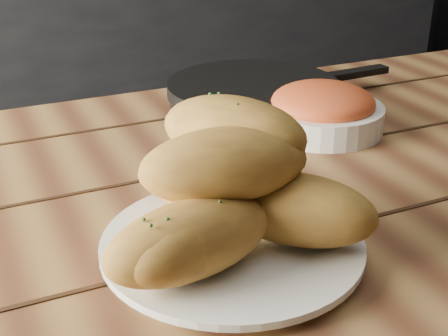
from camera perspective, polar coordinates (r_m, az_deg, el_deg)
counter at (r=2.75m, az=-9.01°, el=11.04°), size 2.80×0.60×0.90m
table at (r=0.80m, az=0.88°, el=-9.17°), size 1.52×0.91×0.75m
plate at (r=0.65m, az=0.74°, el=-7.16°), size 0.27×0.27×0.02m
bread_rolls at (r=0.61m, az=0.04°, el=-2.39°), size 0.29×0.26×0.14m
skillet at (r=1.05m, az=2.80°, el=6.74°), size 0.42×0.29×0.05m
bowl at (r=0.96m, az=9.00°, el=5.28°), size 0.19×0.19×0.07m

